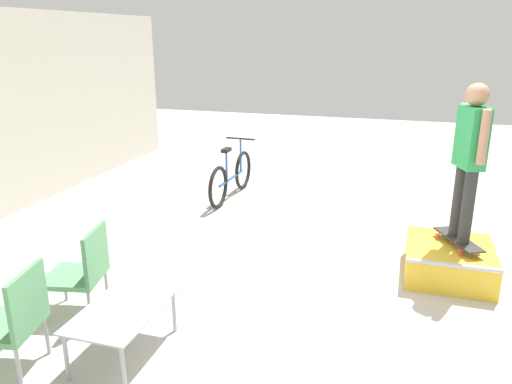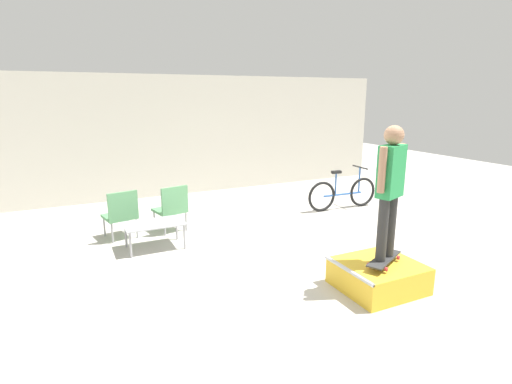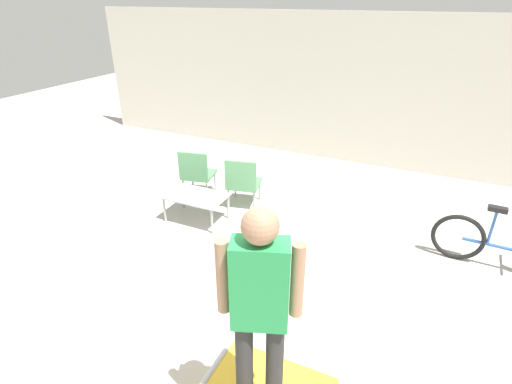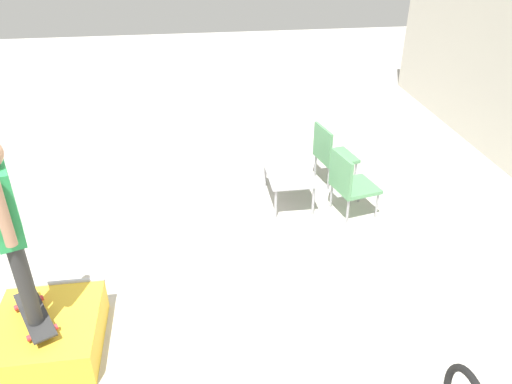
{
  "view_description": "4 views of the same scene",
  "coord_description": "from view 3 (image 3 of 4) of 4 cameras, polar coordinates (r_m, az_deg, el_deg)",
  "views": [
    {
      "loc": [
        -4.51,
        -0.56,
        2.63
      ],
      "look_at": [
        0.12,
        0.86,
        1.09
      ],
      "focal_mm": 35.0,
      "sensor_mm": 36.0,
      "label": 1
    },
    {
      "loc": [
        -2.53,
        -4.84,
        2.51
      ],
      "look_at": [
        0.17,
        0.79,
        0.99
      ],
      "focal_mm": 28.0,
      "sensor_mm": 36.0,
      "label": 2
    },
    {
      "loc": [
        1.89,
        -3.07,
        3.29
      ],
      "look_at": [
        -0.05,
        1.09,
        1.0
      ],
      "focal_mm": 28.0,
      "sensor_mm": 36.0,
      "label": 3
    },
    {
      "loc": [
        4.61,
        0.29,
        3.64
      ],
      "look_at": [
        -0.02,
        0.95,
        0.92
      ],
      "focal_mm": 35.0,
      "sensor_mm": 36.0,
      "label": 4
    }
  ],
  "objects": [
    {
      "name": "ground_plane",
      "position": [
        4.88,
        -5.08,
        -15.98
      ],
      "size": [
        24.0,
        24.0,
        0.0
      ],
      "primitive_type": "plane",
      "color": "#B7B2A8"
    },
    {
      "name": "house_wall_back",
      "position": [
        8.61,
        12.11,
        13.98
      ],
      "size": [
        12.0,
        0.06,
        3.0
      ],
      "color": "beige",
      "rests_on": "ground_plane"
    },
    {
      "name": "person_skater",
      "position": [
        2.74,
        0.54,
        -15.33
      ],
      "size": [
        0.54,
        0.32,
        1.7
      ],
      "rotation": [
        0.0,
        0.0,
        0.36
      ],
      "color": "#2D2D2D",
      "rests_on": "skateboard_on_ramp"
    },
    {
      "name": "coffee_table",
      "position": [
        6.36,
        -8.61,
        -0.86
      ],
      "size": [
        0.97,
        0.61,
        0.44
      ],
      "color": "#9E9EA3",
      "rests_on": "ground_plane"
    },
    {
      "name": "patio_chair_left",
      "position": [
        7.07,
        -8.49,
        2.87
      ],
      "size": [
        0.61,
        0.61,
        0.89
      ],
      "rotation": [
        0.0,
        0.0,
        3.34
      ],
      "color": "#99999E",
      "rests_on": "ground_plane"
    },
    {
      "name": "patio_chair_right",
      "position": [
        6.65,
        -1.9,
        1.58
      ],
      "size": [
        0.62,
        0.62,
        0.89
      ],
      "rotation": [
        0.0,
        0.0,
        3.36
      ],
      "color": "#99999E",
      "rests_on": "ground_plane"
    },
    {
      "name": "bicycle",
      "position": [
        6.1,
        32.02,
        -6.62
      ],
      "size": [
        1.77,
        0.52,
        0.94
      ],
      "rotation": [
        0.0,
        0.0,
        -0.04
      ],
      "color": "black",
      "rests_on": "ground_plane"
    }
  ]
}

